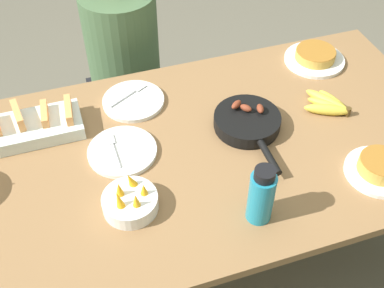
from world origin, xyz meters
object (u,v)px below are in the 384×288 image
(melon_tray, at_px, (35,126))
(banana_bunch, at_px, (329,105))
(person_figure, at_px, (126,79))
(frittata_plate_center, at_px, (315,57))
(water_bottle, at_px, (261,195))
(empty_plate_far_left, at_px, (133,101))
(frittata_plate_side, at_px, (380,168))
(skillet, at_px, (248,122))
(fruit_bowl_citrus, at_px, (130,201))
(empty_plate_near_front, at_px, (122,151))

(melon_tray, bearing_deg, banana_bunch, -11.29)
(person_figure, bearing_deg, melon_tray, -129.51)
(frittata_plate_center, distance_m, water_bottle, 0.84)
(empty_plate_far_left, bearing_deg, person_figure, 83.59)
(frittata_plate_side, relative_size, empty_plate_far_left, 0.94)
(skillet, height_order, fruit_bowl_citrus, fruit_bowl_citrus)
(skillet, distance_m, water_bottle, 0.39)
(banana_bunch, relative_size, empty_plate_near_front, 0.79)
(skillet, relative_size, water_bottle, 1.85)
(empty_plate_far_left, bearing_deg, fruit_bowl_citrus, -104.20)
(empty_plate_far_left, distance_m, fruit_bowl_citrus, 0.49)
(melon_tray, relative_size, empty_plate_near_front, 1.38)
(banana_bunch, height_order, water_bottle, water_bottle)
(fruit_bowl_citrus, bearing_deg, person_figure, 79.53)
(frittata_plate_center, height_order, person_figure, person_figure)
(melon_tray, distance_m, fruit_bowl_citrus, 0.49)
(empty_plate_far_left, relative_size, fruit_bowl_citrus, 1.36)
(skillet, bearing_deg, water_bottle, -17.06)
(empty_plate_near_front, distance_m, empty_plate_far_left, 0.26)
(banana_bunch, distance_m, frittata_plate_center, 0.29)
(skillet, xyz_separation_m, empty_plate_near_front, (-0.45, 0.02, -0.02))
(melon_tray, distance_m, skillet, 0.75)
(skillet, xyz_separation_m, empty_plate_far_left, (-0.35, 0.26, -0.02))
(frittata_plate_side, relative_size, fruit_bowl_citrus, 1.28)
(melon_tray, relative_size, skillet, 0.85)
(empty_plate_near_front, relative_size, water_bottle, 1.13)
(empty_plate_far_left, height_order, person_figure, person_figure)
(banana_bunch, distance_m, person_figure, 0.98)
(fruit_bowl_citrus, distance_m, person_figure, 0.98)
(banana_bunch, distance_m, water_bottle, 0.58)
(melon_tray, distance_m, frittata_plate_side, 1.17)
(banana_bunch, xyz_separation_m, frittata_plate_side, (-0.01, -0.33, 0.01))
(empty_plate_near_front, distance_m, person_figure, 0.75)
(fruit_bowl_citrus, bearing_deg, empty_plate_far_left, 75.80)
(frittata_plate_center, relative_size, empty_plate_far_left, 1.06)
(banana_bunch, xyz_separation_m, person_figure, (-0.63, 0.71, -0.26))
(empty_plate_far_left, relative_size, water_bottle, 1.12)
(frittata_plate_center, bearing_deg, person_figure, 149.26)
(melon_tray, height_order, empty_plate_near_front, melon_tray)
(frittata_plate_side, bearing_deg, fruit_bowl_citrus, 171.76)
(banana_bunch, relative_size, melon_tray, 0.58)
(banana_bunch, height_order, empty_plate_near_front, banana_bunch)
(water_bottle, relative_size, person_figure, 0.18)
(frittata_plate_side, height_order, empty_plate_near_front, frittata_plate_side)
(frittata_plate_side, height_order, empty_plate_far_left, frittata_plate_side)
(frittata_plate_center, bearing_deg, skillet, -146.13)
(empty_plate_far_left, bearing_deg, frittata_plate_center, 1.53)
(skillet, height_order, person_figure, person_figure)
(fruit_bowl_citrus, bearing_deg, frittata_plate_center, 29.11)
(banana_bunch, xyz_separation_m, skillet, (-0.33, -0.00, 0.01))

